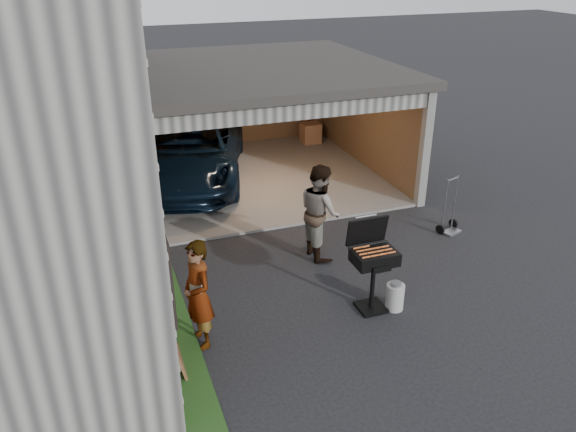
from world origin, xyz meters
name	(u,v)px	position (x,y,z in m)	size (l,w,h in m)	color
ground	(326,327)	(0.00, 0.00, 0.00)	(80.00, 80.00, 0.00)	black
groundcover_strip	(199,404)	(-2.25, -1.00, 0.03)	(0.50, 8.00, 0.06)	#193814
garage	(249,105)	(0.76, 6.79, 1.87)	(6.80, 6.30, 2.90)	#605E59
minivan	(191,153)	(-0.76, 6.90, 0.75)	(2.50, 5.42, 1.51)	black
woman	(198,295)	(-1.94, 0.28, 0.86)	(0.63, 0.41, 1.73)	silver
man	(320,211)	(0.80, 2.20, 0.93)	(0.90, 0.70, 1.85)	#462F1B
bbq_grill	(373,259)	(0.90, 0.24, 0.93)	(0.70, 0.61, 1.56)	black
propane_tank	(395,297)	(1.27, 0.08, 0.23)	(0.30, 0.30, 0.45)	#BAB9B5
plywood_panel	(173,340)	(-2.40, -0.12, 0.46)	(0.04, 0.83, 0.93)	#562B1D
hand_truck	(450,222)	(3.76, 2.16, 0.23)	(0.54, 0.49, 1.21)	gray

